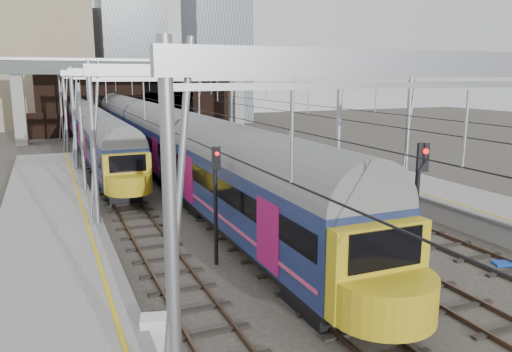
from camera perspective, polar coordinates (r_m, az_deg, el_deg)
name	(u,v)px	position (r m, az deg, el deg)	size (l,w,h in m)	color
ground	(364,288)	(18.52, 12.22, -12.35)	(160.00, 160.00, 0.00)	#38332D
platform_left	(52,293)	(17.64, -22.24, -12.25)	(4.32, 55.00, 1.12)	gray
tracks	(224,195)	(31.31, -3.66, -2.21)	(14.40, 80.00, 0.22)	#4C3828
overhead_line	(193,87)	(36.64, -7.19, 10.05)	(16.80, 80.00, 8.00)	gray
retaining_wall	(139,100)	(66.74, -13.18, 8.49)	(28.00, 2.75, 9.00)	black
overbridge	(135,77)	(60.59, -13.65, 10.99)	(28.00, 3.00, 9.25)	gray
city_skyline	(124,13)	(85.74, -14.90, 17.55)	(37.50, 27.50, 60.00)	tan
train_main	(141,128)	(46.82, -13.01, 5.34)	(3.10, 71.56, 5.23)	black
train_second	(84,121)	(58.99, -19.03, 5.97)	(2.69, 62.31, 4.67)	black
signal_near_left	(216,191)	(19.29, -4.62, -1.74)	(0.38, 0.46, 4.75)	black
signal_near_centre	(418,200)	(17.68, 17.98, -2.64)	(0.41, 0.48, 5.22)	black
relay_cabinet	(155,340)	(13.80, -11.52, -17.94)	(0.67, 0.56, 1.33)	silver
equip_cover_a	(433,282)	(19.56, 19.53, -11.31)	(0.74, 0.52, 0.09)	#1642AC
equip_cover_b	(357,239)	(23.43, 11.44, -7.06)	(0.82, 0.58, 0.10)	#1642AC
equip_cover_c	(505,264)	(22.38, 26.56, -8.96)	(0.87, 0.61, 0.10)	#1642AC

